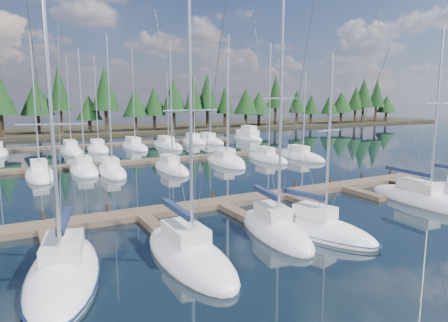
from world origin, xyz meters
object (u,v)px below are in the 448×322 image
front_sailboat_2 (189,254)px  front_sailboat_5 (423,200)px  front_sailboat_4 (319,230)px  motor_yacht_right (248,137)px  front_sailboat_1 (63,272)px  front_sailboat_3 (275,229)px  main_dock (222,205)px

front_sailboat_2 → front_sailboat_5: (20.12, 1.41, 0.01)m
front_sailboat_4 → motor_yacht_right: (24.29, 48.18, 0.21)m
front_sailboat_1 → front_sailboat_3: 11.86m
front_sailboat_5 → motor_yacht_right: 48.23m
front_sailboat_1 → front_sailboat_5: 25.96m
front_sailboat_2 → main_dock: bearing=52.2°
front_sailboat_2 → motor_yacht_right: (32.65, 47.97, 0.20)m
front_sailboat_5 → motor_yacht_right: size_ratio=1.56×
main_dock → motor_yacht_right: size_ratio=4.94×
main_dock → front_sailboat_2: (-5.93, -7.63, 0.08)m
main_dock → front_sailboat_5: bearing=-23.7°
front_sailboat_5 → motor_yacht_right: bearing=74.9°
front_sailboat_3 → front_sailboat_1: bearing=-178.4°
front_sailboat_2 → motor_yacht_right: front_sailboat_2 is taller
front_sailboat_4 → motor_yacht_right: size_ratio=1.27×
front_sailboat_1 → front_sailboat_4: size_ratio=1.12×
front_sailboat_3 → front_sailboat_2: bearing=-170.1°
front_sailboat_3 → front_sailboat_5: bearing=1.4°
main_dock → motor_yacht_right: motor_yacht_right is taller
front_sailboat_4 → motor_yacht_right: 53.96m
front_sailboat_2 → front_sailboat_3: 6.11m
main_dock → front_sailboat_1: front_sailboat_1 is taller
front_sailboat_4 → front_sailboat_5: 11.87m
main_dock → motor_yacht_right: 48.39m
main_dock → front_sailboat_2: 9.66m
front_sailboat_1 → front_sailboat_2: front_sailboat_2 is taller
front_sailboat_2 → front_sailboat_4: bearing=-1.4°
motor_yacht_right → front_sailboat_2: bearing=-124.2°
main_dock → front_sailboat_1: 13.64m
front_sailboat_3 → front_sailboat_5: (14.10, 0.35, -0.02)m
front_sailboat_1 → motor_yacht_right: front_sailboat_1 is taller
front_sailboat_1 → motor_yacht_right: 60.94m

